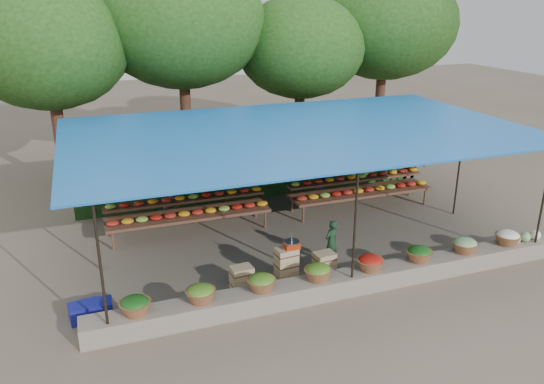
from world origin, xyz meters
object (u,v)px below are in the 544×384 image
object	(u,v)px
blue_crate_front	(84,312)
blue_crate_back	(98,309)
weighing_scale	(292,244)
vendor_seated	(331,242)
crate_counter	(285,268)

from	to	relation	value
blue_crate_front	blue_crate_back	world-z (taller)	blue_crate_front
weighing_scale	blue_crate_front	xyz separation A→B (m)	(-4.25, -0.06, -0.69)
weighing_scale	blue_crate_back	xyz separation A→B (m)	(-4.01, -0.06, -0.69)
blue_crate_back	vendor_seated	bearing A→B (deg)	7.92
crate_counter	vendor_seated	xyz separation A→B (m)	(1.29, 0.42, 0.22)
crate_counter	blue_crate_front	size ratio (longest dim) A/B	4.32
crate_counter	vendor_seated	size ratio (longest dim) A/B	2.26
blue_crate_front	blue_crate_back	distance (m)	0.24
blue_crate_front	weighing_scale	bearing A→B (deg)	-6.88
weighing_scale	blue_crate_back	world-z (taller)	weighing_scale
crate_counter	blue_crate_front	world-z (taller)	crate_counter
vendor_seated	blue_crate_front	distance (m)	5.43
vendor_seated	blue_crate_front	world-z (taller)	vendor_seated
weighing_scale	vendor_seated	bearing A→B (deg)	20.02
crate_counter	blue_crate_back	bearing A→B (deg)	-179.18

